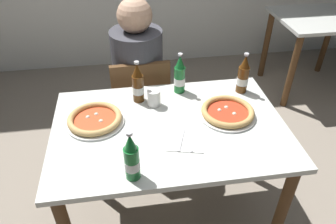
% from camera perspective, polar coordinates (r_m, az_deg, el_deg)
% --- Properties ---
extents(ground_plane, '(8.00, 8.00, 0.00)m').
position_cam_1_polar(ground_plane, '(2.20, 0.21, -17.78)').
color(ground_plane, gray).
extents(dining_table_main, '(1.20, 0.80, 0.75)m').
position_cam_1_polar(dining_table_main, '(1.72, 0.25, -5.38)').
color(dining_table_main, silver).
rests_on(dining_table_main, ground_plane).
extents(chair_behind_table, '(0.41, 0.41, 0.85)m').
position_cam_1_polar(chair_behind_table, '(2.28, -4.89, 1.65)').
color(chair_behind_table, brown).
rests_on(chair_behind_table, ground_plane).
extents(diner_seated, '(0.34, 0.34, 1.21)m').
position_cam_1_polar(diner_seated, '(2.27, -5.19, 4.47)').
color(diner_seated, '#2D3342').
rests_on(diner_seated, ground_plane).
extents(dining_table_background, '(0.80, 0.70, 0.75)m').
position_cam_1_polar(dining_table_background, '(3.40, 25.11, 12.68)').
color(dining_table_background, silver).
rests_on(dining_table_background, ground_plane).
extents(pizza_margherita_near, '(0.30, 0.30, 0.04)m').
position_cam_1_polar(pizza_margherita_near, '(1.69, -12.93, -1.29)').
color(pizza_margherita_near, white).
rests_on(pizza_margherita_near, dining_table_main).
extents(pizza_marinara_far, '(0.31, 0.31, 0.04)m').
position_cam_1_polar(pizza_marinara_far, '(1.73, 10.60, -0.04)').
color(pizza_marinara_far, white).
rests_on(pizza_marinara_far, dining_table_main).
extents(beer_bottle_left, '(0.07, 0.07, 0.25)m').
position_cam_1_polar(beer_bottle_left, '(1.85, 2.10, 6.44)').
color(beer_bottle_left, '#196B2D').
rests_on(beer_bottle_left, dining_table_main).
extents(beer_bottle_center, '(0.07, 0.07, 0.25)m').
position_cam_1_polar(beer_bottle_center, '(1.91, 13.28, 6.30)').
color(beer_bottle_center, '#512D0F').
rests_on(beer_bottle_center, dining_table_main).
extents(beer_bottle_right, '(0.07, 0.07, 0.25)m').
position_cam_1_polar(beer_bottle_right, '(1.33, -6.51, -8.35)').
color(beer_bottle_right, '#196B2D').
rests_on(beer_bottle_right, dining_table_main).
extents(beer_bottle_extra, '(0.07, 0.07, 0.25)m').
position_cam_1_polar(beer_bottle_extra, '(1.78, -5.40, 4.89)').
color(beer_bottle_extra, '#512D0F').
rests_on(beer_bottle_extra, dining_table_main).
extents(napkin_with_cutlery, '(0.22, 0.22, 0.01)m').
position_cam_1_polar(napkin_with_cutlery, '(1.56, 3.15, -4.88)').
color(napkin_with_cutlery, white).
rests_on(napkin_with_cutlery, dining_table_main).
extents(paper_cup, '(0.07, 0.07, 0.09)m').
position_cam_1_polar(paper_cup, '(1.77, -2.52, 2.55)').
color(paper_cup, white).
rests_on(paper_cup, dining_table_main).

